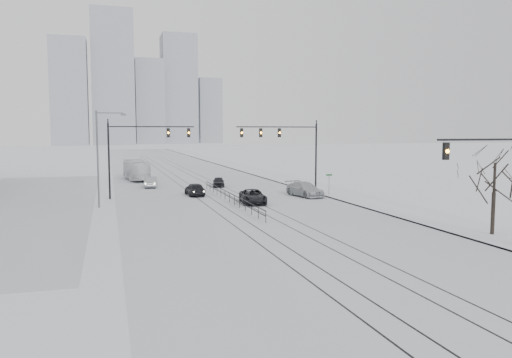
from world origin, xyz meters
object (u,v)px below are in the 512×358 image
Objects in this scene: bare_tree at (495,170)px; sedan_nb_right at (305,189)px; sedan_nb_far at (219,182)px; box_truck at (136,170)px; sedan_sb_inner at (195,189)px; sedan_sb_outer at (151,182)px; sedan_nb_front at (253,197)px; traffic_mast_near at (499,174)px.

bare_tree is 23.71m from sedan_nb_right.
sedan_nb_far is 15.52m from box_truck.
sedan_nb_right is 29.58m from box_truck.
bare_tree is at bearing -61.09° from sedan_nb_far.
sedan_nb_far is (4.47, 8.26, -0.11)m from sedan_sb_inner.
sedan_sb_outer is 0.85× the size of sedan_nb_front.
traffic_mast_near is 1.15× the size of bare_tree.
traffic_mast_near is 1.66× the size of sedan_sb_outer.
sedan_sb_outer is (-3.96, 9.74, -0.03)m from sedan_sb_inner.
box_truck reaches higher than sedan_nb_far.
box_truck is at bearing 113.76° from bare_tree.
sedan_nb_right is 0.52× the size of box_truck.
sedan_nb_far is 0.35× the size of box_truck.
traffic_mast_near is at bearing -60.66° from sedan_nb_front.
bare_tree is 0.59× the size of box_truck.
sedan_nb_front is (-8.79, 22.49, -3.87)m from traffic_mast_near.
box_truck is at bearing 110.11° from traffic_mast_near.
traffic_mast_near reaches higher than sedan_nb_far.
bare_tree is 1.22× the size of sedan_nb_front.
traffic_mast_near is at bearing -97.17° from sedan_nb_right.
traffic_mast_near reaches higher than sedan_sb_inner.
sedan_nb_far is (8.43, -1.48, -0.08)m from sedan_sb_outer.
bare_tree is 22.80m from sedan_nb_front.
sedan_nb_right reaches higher than sedan_nb_far.
sedan_sb_inner is 1.01× the size of sedan_sb_outer.
bare_tree is 51.96m from box_truck.
bare_tree is 37.31m from sedan_nb_far.
sedan_nb_front is 15.89m from sedan_nb_far.
sedan_nb_far is at bearing 108.11° from sedan_nb_right.
traffic_mast_near is 1.94× the size of sedan_nb_far.
bare_tree is at bearing 117.59° from sedan_sb_inner.
sedan_sb_inner is (-15.67, 27.13, -3.77)m from bare_tree.
box_truck reaches higher than sedan_nb_right.
sedan_sb_inner is 0.85× the size of sedan_nb_front.
sedan_nb_right is 1.50× the size of sedan_nb_far.
traffic_mast_near is 1.30× the size of sedan_nb_right.
traffic_mast_near is 0.67× the size of box_truck.
sedan_sb_inner is 10.51m from sedan_sb_outer.
bare_tree is 31.55m from sedan_sb_inner.
sedan_nb_right is at bearing 146.25° from sedan_sb_outer.
sedan_sb_outer is at bearing -178.61° from sedan_nb_far.
sedan_sb_inner is 21.02m from box_truck.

